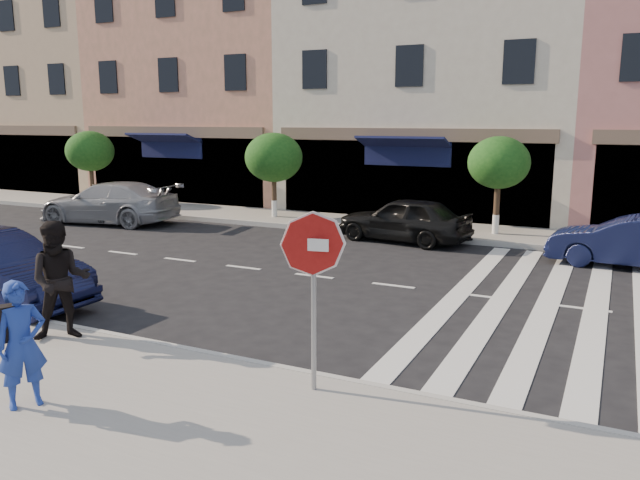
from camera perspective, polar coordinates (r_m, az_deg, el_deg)
The scene contains 15 objects.
ground at distance 11.65m, azimuth -9.39°, elevation -7.68°, with size 120.00×120.00×0.00m, color black.
sidewalk_near at distance 9.05m, azimuth -23.56°, elevation -13.61°, with size 60.00×4.50×0.15m, color gray.
sidewalk_far at distance 21.30m, azimuth 7.84°, elevation 1.12°, with size 60.00×3.00×0.15m, color gray.
building_west_far at distance 38.58m, azimuth -22.40°, elevation 13.65°, with size 12.00×9.00×12.00m, color tan.
building_west_mid at distance 31.45m, azimuth -8.38°, elevation 16.94°, with size 10.00×9.00×14.00m, color tan.
building_centre at distance 26.94m, azimuth 11.21°, elevation 14.65°, with size 11.00×9.00×11.00m, color beige.
street_tree_wa at distance 28.47m, azimuth -20.29°, elevation 7.60°, with size 2.00×2.00×3.05m.
street_tree_wb at distance 22.88m, azimuth -4.25°, elevation 7.51°, with size 2.10×2.10×3.06m.
street_tree_c at distance 20.12m, azimuth 16.04°, elevation 6.77°, with size 1.90×1.90×3.04m.
stop_sign at distance 8.00m, azimuth -0.65°, elevation -1.96°, with size 0.84×0.20×2.41m.
photographer at distance 8.66m, azimuth -25.63°, elevation -8.59°, with size 0.59×0.39×1.62m, color #203996.
walker at distance 10.96m, azimuth -22.66°, elevation -3.44°, with size 0.95×0.74×1.96m, color black.
car_far_left at distance 23.62m, azimuth -18.73°, elevation 3.26°, with size 2.09×5.15×1.49m, color gray.
car_far_mid at distance 19.15m, azimuth 7.68°, elevation 1.89°, with size 1.64×4.07×1.39m, color black.
car_far_right at distance 17.52m, azimuth 26.64°, elevation -0.16°, with size 1.40×4.00×1.32m, color black.
Camera 1 is at (6.43, -8.97, 3.71)m, focal length 35.00 mm.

